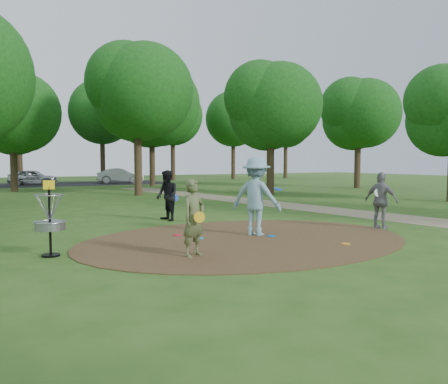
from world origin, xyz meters
TOP-DOWN VIEW (x-y plane):
  - ground at (0.00, 0.00)m, footprint 100.00×100.00m
  - dirt_clearing at (0.00, 0.00)m, footprint 8.40×8.40m
  - footpath at (6.50, 2.00)m, footprint 7.55×39.89m
  - parking_lot at (2.00, 30.00)m, footprint 14.00×8.00m
  - player_observer_with_disc at (-1.97, -1.14)m, footprint 0.68×0.57m
  - player_throwing_with_disc at (0.50, 0.39)m, footprint 1.50×1.51m
  - player_walking_with_disc at (-0.48, 4.15)m, footprint 0.74×0.85m
  - player_waiting_with_disc at (4.20, -0.40)m, footprint 0.65×1.02m
  - disc_ground_cyan at (-1.03, 0.59)m, footprint 0.22×0.22m
  - disc_ground_blue at (0.71, 0.00)m, footprint 0.22×0.22m
  - disc_ground_red at (-1.34, 1.26)m, footprint 0.22×0.22m
  - car_left at (-2.20, 29.72)m, footprint 4.03×2.54m
  - car_right at (4.92, 29.48)m, footprint 4.23×2.36m
  - disc_ground_orange at (1.60, -1.69)m, footprint 0.22×0.22m
  - disc_golf_basket at (-4.50, 0.30)m, footprint 0.63×0.63m
  - tree_ring at (1.00, 9.26)m, footprint 36.92×46.01m

SIDE VIEW (x-z plane):
  - ground at x=0.00m, z-range 0.00..0.00m
  - parking_lot at x=2.00m, z-range 0.00..0.01m
  - footpath at x=6.50m, z-range 0.00..0.01m
  - dirt_clearing at x=0.00m, z-range 0.00..0.02m
  - disc_ground_cyan at x=-1.03m, z-range 0.02..0.04m
  - disc_ground_blue at x=0.71m, z-range 0.02..0.04m
  - disc_ground_red at x=-1.34m, z-range 0.02..0.04m
  - disc_ground_orange at x=1.60m, z-range 0.02..0.04m
  - car_left at x=-2.20m, z-range 0.00..1.28m
  - car_right at x=4.92m, z-range 0.00..1.32m
  - player_observer_with_disc at x=-1.97m, z-range 0.00..1.57m
  - player_waiting_with_disc at x=4.20m, z-range 0.00..1.62m
  - player_walking_with_disc at x=-0.48m, z-range 0.00..1.64m
  - disc_golf_basket at x=-4.50m, z-range 0.10..1.64m
  - player_throwing_with_disc at x=0.50m, z-range 0.00..2.03m
  - tree_ring at x=1.00m, z-range 0.53..10.04m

